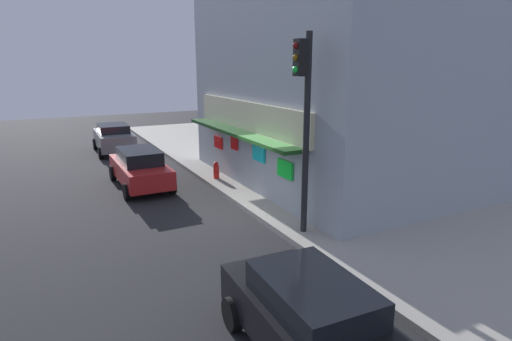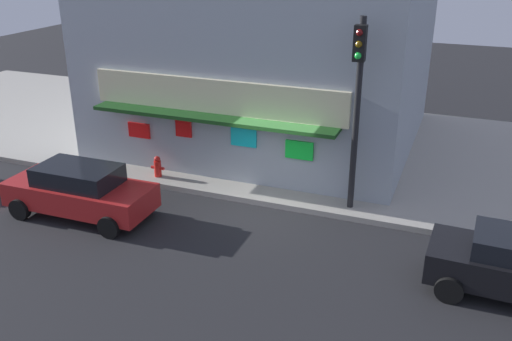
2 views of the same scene
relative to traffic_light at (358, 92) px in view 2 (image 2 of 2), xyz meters
The scene contains 7 objects.
ground_plane 4.44m from the traffic_light, 167.60° to the right, with size 63.21×63.21×0.00m, color #232326.
sidewalk 6.73m from the traffic_light, 114.69° to the left, with size 42.14×11.34×0.17m, color #A39E93.
corner_building 7.15m from the traffic_light, 129.79° to the left, with size 11.34×10.73×8.07m.
traffic_light is the anchor object (origin of this frame).
fire_hydrant 7.29m from the traffic_light, behind, with size 0.48×0.24×0.72m.
trash_can 3.66m from the traffic_light, 112.61° to the left, with size 0.53×0.53×0.79m, color #2D2D2D.
parked_car_red 8.46m from the traffic_light, 157.79° to the right, with size 4.40×1.96×1.56m.
Camera 2 is at (5.20, -14.45, 7.67)m, focal length 39.28 mm.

